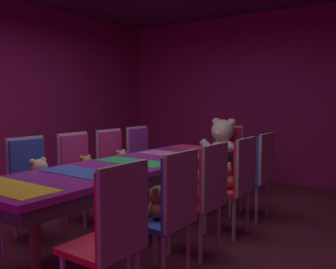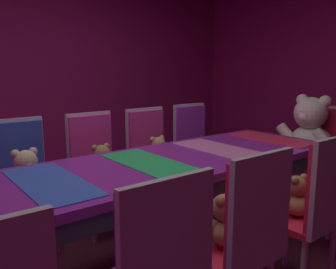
% 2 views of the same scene
% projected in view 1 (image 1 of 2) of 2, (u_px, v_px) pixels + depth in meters
% --- Properties ---
extents(ground_plane, '(7.90, 7.90, 0.00)m').
position_uv_depth(ground_plane, '(134.00, 235.00, 3.69)').
color(ground_plane, '#591E33').
extents(wall_back, '(5.20, 0.12, 2.80)m').
position_uv_depth(wall_back, '(257.00, 97.00, 6.17)').
color(wall_back, '#8C1959').
rests_on(wall_back, ground_plane).
extents(banquet_table, '(0.90, 3.10, 0.75)m').
position_uv_depth(banquet_table, '(134.00, 170.00, 3.63)').
color(banquet_table, purple).
rests_on(banquet_table, ground_plane).
extents(chair_left_1, '(0.42, 0.41, 0.98)m').
position_uv_depth(chair_left_1, '(31.00, 176.00, 3.65)').
color(chair_left_1, '#2D47B2').
rests_on(chair_left_1, ground_plane).
extents(teddy_left_1, '(0.27, 0.35, 0.33)m').
position_uv_depth(teddy_left_1, '(40.00, 178.00, 3.57)').
color(teddy_left_1, beige).
rests_on(teddy_left_1, chair_left_1).
extents(chair_left_2, '(0.42, 0.41, 0.98)m').
position_uv_depth(chair_left_2, '(78.00, 167.00, 4.14)').
color(chair_left_2, '#CC338C').
rests_on(chair_left_2, ground_plane).
extents(teddy_left_2, '(0.23, 0.30, 0.29)m').
position_uv_depth(teddy_left_2, '(87.00, 170.00, 4.06)').
color(teddy_left_2, '#9E7247').
rests_on(teddy_left_2, chair_left_2).
extents(chair_left_3, '(0.42, 0.41, 0.98)m').
position_uv_depth(chair_left_3, '(113.00, 161.00, 4.60)').
color(chair_left_3, '#CC338C').
rests_on(chair_left_3, ground_plane).
extents(teddy_left_3, '(0.23, 0.30, 0.28)m').
position_uv_depth(teddy_left_3, '(122.00, 163.00, 4.52)').
color(teddy_left_3, tan).
rests_on(teddy_left_3, chair_left_3).
extents(chair_left_4, '(0.42, 0.41, 0.98)m').
position_uv_depth(chair_left_4, '(141.00, 155.00, 5.11)').
color(chair_left_4, purple).
rests_on(chair_left_4, ground_plane).
extents(chair_right_0, '(0.42, 0.41, 0.98)m').
position_uv_depth(chair_right_0, '(115.00, 227.00, 2.18)').
color(chair_right_0, red).
rests_on(chair_right_0, ground_plane).
extents(chair_right_1, '(0.42, 0.41, 0.98)m').
position_uv_depth(chair_right_1, '(173.00, 204.00, 2.67)').
color(chair_right_1, '#2D47B2').
rests_on(chair_right_1, ground_plane).
extents(teddy_right_1, '(0.21, 0.27, 0.26)m').
position_uv_depth(teddy_right_1, '(157.00, 204.00, 2.76)').
color(teddy_right_1, brown).
rests_on(teddy_right_1, chair_right_1).
extents(chair_right_2, '(0.42, 0.41, 0.98)m').
position_uv_depth(chair_right_2, '(207.00, 189.00, 3.13)').
color(chair_right_2, red).
rests_on(chair_right_2, ground_plane).
extents(teddy_right_2, '(0.23, 0.30, 0.28)m').
position_uv_depth(teddy_right_2, '(192.00, 188.00, 3.21)').
color(teddy_right_2, '#9E7247').
rests_on(teddy_right_2, chair_right_2).
extents(chair_right_3, '(0.42, 0.41, 0.98)m').
position_uv_depth(chair_right_3, '(238.00, 176.00, 3.63)').
color(chair_right_3, red).
rests_on(chair_right_3, ground_plane).
extents(teddy_right_3, '(0.21, 0.28, 0.26)m').
position_uv_depth(teddy_right_3, '(225.00, 177.00, 3.72)').
color(teddy_right_3, '#9E7247').
rests_on(teddy_right_3, chair_right_3).
extents(chair_right_4, '(0.42, 0.41, 0.98)m').
position_uv_depth(chair_right_4, '(260.00, 167.00, 4.13)').
color(chair_right_4, '#2D47B2').
rests_on(chair_right_4, ground_plane).
extents(teddy_right_4, '(0.24, 0.31, 0.29)m').
position_uv_depth(teddy_right_4, '(248.00, 167.00, 4.21)').
color(teddy_right_4, brown).
rests_on(teddy_right_4, chair_right_4).
extents(throne_chair, '(0.41, 0.42, 0.98)m').
position_uv_depth(throne_chair, '(227.00, 152.00, 5.34)').
color(throne_chair, red).
rests_on(throne_chair, ground_plane).
extents(king_teddy_bear, '(0.68, 0.53, 0.64)m').
position_uv_depth(king_teddy_bear, '(222.00, 144.00, 5.19)').
color(king_teddy_bear, silver).
rests_on(king_teddy_bear, throne_chair).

